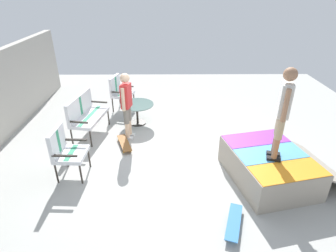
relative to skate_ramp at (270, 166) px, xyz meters
The scene contains 10 objects.
ground_plane 2.26m from the skate_ramp, 63.57° to the left, with size 12.00×12.00×0.10m, color #A8A8A3.
skate_ramp is the anchor object (origin of this frame).
patio_bench 4.41m from the skate_ramp, 65.09° to the left, with size 1.33×0.76×1.02m.
patio_chair_near_house 4.84m from the skate_ramp, 44.55° to the left, with size 0.73×0.68×1.02m.
patio_chair_by_wall 3.97m from the skate_ramp, 87.64° to the left, with size 0.64×0.58×1.02m.
patio_table 3.70m from the skate_ramp, 48.63° to the left, with size 0.90×0.90×0.57m.
person_watching 3.43m from the skate_ramp, 60.32° to the left, with size 0.47×0.29×1.64m.
person_skater 1.29m from the skate_ramp, 166.41° to the left, with size 0.46×0.31×1.68m.
skateboard_by_bench 3.23m from the skate_ramp, 67.50° to the left, with size 0.82×0.46×0.10m.
skateboard_spare 1.54m from the skate_ramp, 142.20° to the left, with size 0.82×0.45×0.10m.
Camera 1 is at (-5.36, 0.00, 3.44)m, focal length 29.58 mm.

